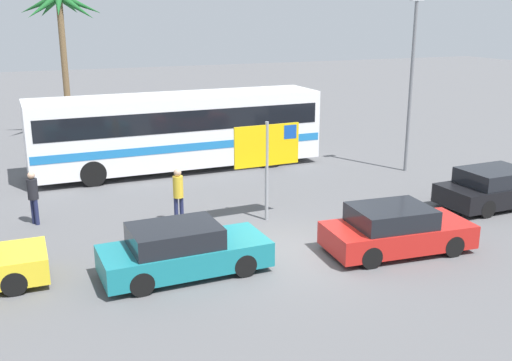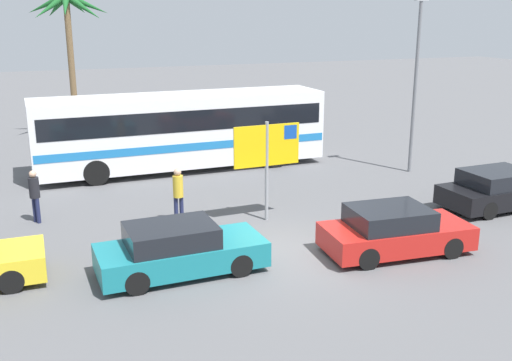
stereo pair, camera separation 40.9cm
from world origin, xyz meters
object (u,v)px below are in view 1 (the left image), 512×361
(car_red, at_px, (396,230))
(pedestrian_near_sign, at_px, (178,191))
(car_teal, at_px, (182,251))
(bus_front_coach, at_px, (178,128))
(pedestrian_by_bus, at_px, (33,194))
(ferry_sign, at_px, (268,149))
(car_black, at_px, (497,188))

(car_red, relative_size, pedestrian_near_sign, 2.34)
(car_teal, distance_m, car_red, 5.93)
(car_teal, relative_size, car_red, 1.01)
(car_teal, height_order, car_red, same)
(pedestrian_near_sign, bearing_deg, bus_front_coach, -19.90)
(pedestrian_near_sign, bearing_deg, pedestrian_by_bus, 63.44)
(car_red, relative_size, pedestrian_by_bus, 2.46)
(ferry_sign, relative_size, car_teal, 0.75)
(bus_front_coach, bearing_deg, car_red, -74.84)
(car_teal, height_order, pedestrian_near_sign, pedestrian_near_sign)
(car_black, distance_m, pedestrian_by_bus, 15.37)
(car_teal, xyz_separation_m, pedestrian_by_bus, (-3.22, 5.42, 0.37))
(car_black, height_order, car_red, same)
(car_red, bearing_deg, car_black, 24.87)
(bus_front_coach, xyz_separation_m, car_teal, (-2.84, -10.26, -1.15))
(pedestrian_by_bus, bearing_deg, pedestrian_near_sign, -52.56)
(bus_front_coach, relative_size, car_black, 2.80)
(car_teal, xyz_separation_m, pedestrian_near_sign, (0.96, 3.67, 0.43))
(car_teal, xyz_separation_m, car_red, (5.86, -0.88, -0.00))
(pedestrian_by_bus, distance_m, pedestrian_near_sign, 4.52)
(bus_front_coach, relative_size, ferry_sign, 3.77)
(ferry_sign, xyz_separation_m, car_teal, (-3.69, -2.93, -1.69))
(car_black, distance_m, car_red, 6.04)
(bus_front_coach, xyz_separation_m, pedestrian_by_bus, (-6.06, -4.85, -0.78))
(ferry_sign, bearing_deg, car_teal, -143.06)
(car_red, bearing_deg, pedestrian_near_sign, 142.22)
(ferry_sign, xyz_separation_m, pedestrian_by_bus, (-6.91, 2.49, -1.32))
(bus_front_coach, height_order, pedestrian_near_sign, bus_front_coach)
(car_red, bearing_deg, ferry_sign, 124.76)
(ferry_sign, height_order, car_black, ferry_sign)
(car_black, relative_size, pedestrian_by_bus, 2.53)
(bus_front_coach, distance_m, pedestrian_near_sign, 6.89)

